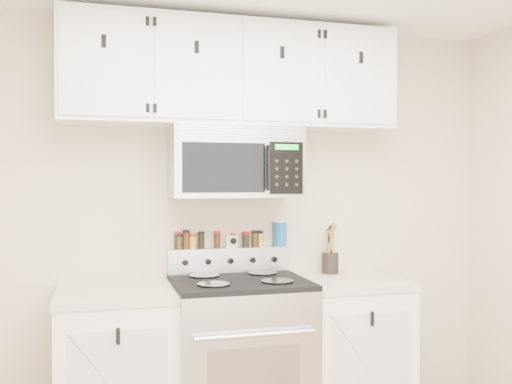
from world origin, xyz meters
The scene contains 20 objects.
back_wall centered at (0.00, 1.75, 1.25)m, with size 3.50×0.01×2.50m, color beige.
range centered at (0.00, 1.43, 0.49)m, with size 0.76×0.65×1.10m.
base_cabinet_left centered at (-0.69, 1.45, 0.46)m, with size 0.64×0.62×0.92m.
base_cabinet_right centered at (0.69, 1.45, 0.46)m, with size 0.64×0.62×0.92m.
microwave centered at (0.00, 1.55, 1.63)m, with size 0.76×0.44×0.42m.
upper_cabinets centered at (0.00, 1.58, 2.15)m, with size 2.00×0.35×0.62m.
utensil_crock centered at (0.66, 1.66, 1.00)m, with size 0.11×0.11×0.31m.
kitchen_timer centered at (0.02, 1.71, 1.14)m, with size 0.07×0.06×0.08m, color silver.
salt_canister centered at (0.33, 1.71, 1.18)m, with size 0.09×0.09×0.17m.
spice_jar_0 centered at (-0.32, 1.71, 1.15)m, with size 0.04×0.04×0.11m.
spice_jar_1 centered at (-0.31, 1.71, 1.15)m, with size 0.05×0.05×0.09m.
spice_jar_2 centered at (-0.27, 1.71, 1.16)m, with size 0.04×0.04×0.12m.
spice_jar_3 centered at (-0.23, 1.71, 1.15)m, with size 0.04×0.04×0.09m.
spice_jar_4 centered at (-0.17, 1.71, 1.15)m, with size 0.04×0.04×0.11m.
spice_jar_5 centered at (-0.07, 1.71, 1.15)m, with size 0.04×0.04×0.11m.
spice_jar_6 centered at (0.03, 1.71, 1.14)m, with size 0.04×0.04×0.09m.
spice_jar_7 centered at (0.11, 1.71, 1.15)m, with size 0.05×0.05×0.10m.
spice_jar_8 centered at (0.17, 1.71, 1.15)m, with size 0.04×0.04×0.10m.
spice_jar_9 centered at (0.18, 1.71, 1.15)m, with size 0.04×0.04×0.10m.
spice_jar_10 centered at (0.20, 1.71, 1.15)m, with size 0.04×0.04×0.10m.
Camera 1 is at (-0.77, -1.75, 1.51)m, focal length 40.00 mm.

